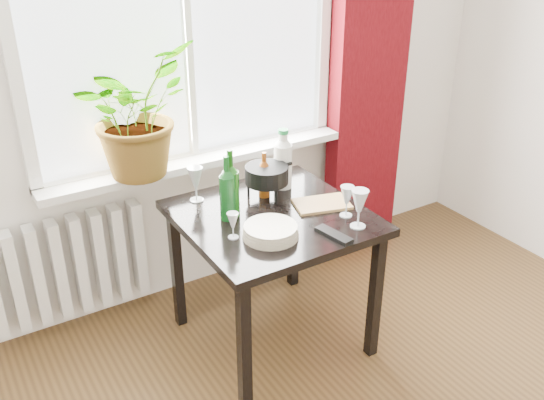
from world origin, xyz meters
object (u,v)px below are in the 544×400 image
plate_stack (271,231)px  wine_bottle_right (231,183)px  table (272,231)px  tv_remote (334,235)px  radiator (69,266)px  bottle_amber (264,174)px  wineglass_back_left (196,184)px  cutting_board (322,204)px  wineglass_front_left (233,225)px  wine_bottle_left (227,188)px  potted_plant (134,112)px  wineglass_far_right (347,201)px  wineglass_back_center (280,173)px  wineglass_front_right (359,208)px  fondue_pot (267,182)px  cleaning_bottle (283,158)px

plate_stack → wine_bottle_right: bearing=101.0°
table → tv_remote: tv_remote is taller
plate_stack → radiator: bearing=132.2°
bottle_amber → wineglass_back_left: (-0.31, 0.13, -0.03)m
bottle_amber → cutting_board: 0.32m
wineglass_front_left → cutting_board: wineglass_front_left is taller
wine_bottle_left → cutting_board: (0.45, -0.12, -0.15)m
wine_bottle_left → wineglass_back_left: 0.26m
potted_plant → plate_stack: potted_plant is taller
wine_bottle_left → plate_stack: (0.08, -0.25, -0.13)m
wineglass_far_right → wineglass_front_left: bearing=170.2°
wine_bottle_left → wineglass_front_left: wine_bottle_left is taller
wine_bottle_right → wineglass_back_left: bearing=108.8°
wineglass_back_center → plate_stack: bearing=-126.7°
wineglass_far_right → wine_bottle_left: bearing=151.2°
radiator → wineglass_front_right: 1.53m
wineglass_back_center → cutting_board: (0.07, -0.27, -0.08)m
tv_remote → wineglass_back_left: bearing=109.6°
radiator → fondue_pot: fondue_pot is taller
table → cutting_board: size_ratio=3.20×
wine_bottle_right → wineglass_front_right: 0.60m
wineglass_far_right → wineglass_front_left: 0.56m
wineglass_front_left → plate_stack: size_ratio=0.50×
wine_bottle_left → wineglass_front_right: size_ratio=1.68×
radiator → wineglass_front_right: size_ratio=4.21×
cutting_board → radiator: bearing=148.5°
table → cleaning_bottle: size_ratio=2.59×
bottle_amber → cleaning_bottle: 0.15m
wineglass_far_right → wineglass_back_left: 0.74m
wineglass_front_right → bottle_amber: bearing=112.5°
wineglass_front_left → plate_stack: wineglass_front_left is taller
bottle_amber → plate_stack: size_ratio=0.94×
bottle_amber → fondue_pot: size_ratio=0.96×
bottle_amber → wineglass_back_left: size_ratio=1.30×
wineglass_back_center → tv_remote: wineglass_back_center is taller
table → bottle_amber: 0.29m
table → potted_plant: 0.88m
plate_stack → wineglass_back_left: bearing=104.7°
cleaning_bottle → wineglass_front_left: (-0.47, -0.33, -0.10)m
wine_bottle_right → wineglass_front_left: (-0.09, -0.19, -0.11)m
table → tv_remote: 0.36m
wineglass_back_center → fondue_pot: (-0.11, -0.05, 0.00)m
radiator → wineglass_back_left: 0.81m
potted_plant → wineglass_back_center: size_ratio=3.82×
wineglass_front_right → plate_stack: wineglass_front_right is taller
radiator → fondue_pot: size_ratio=3.22×
cleaning_bottle → wineglass_front_right: size_ratio=1.72×
wineglass_front_left → table: bearing=20.8°
wineglass_front_right → fondue_pot: wineglass_front_right is taller
table → wineglass_back_center: bearing=51.0°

